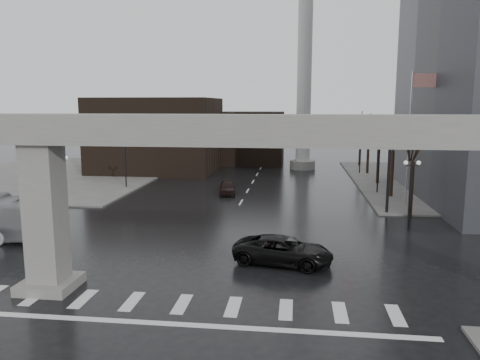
{
  "coord_description": "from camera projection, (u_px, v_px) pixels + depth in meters",
  "views": [
    {
      "loc": [
        5.14,
        -20.98,
        9.14
      ],
      "look_at": [
        1.68,
        7.48,
        4.5
      ],
      "focal_mm": 35.0,
      "sensor_mm": 36.0,
      "label": 1
    }
  ],
  "objects": [
    {
      "name": "ground",
      "position": [
        187.0,
        295.0,
        22.63
      ],
      "size": [
        160.0,
        160.0,
        0.0
      ],
      "primitive_type": "plane",
      "color": "black",
      "rests_on": "ground"
    },
    {
      "name": "sidewalk_ne",
      "position": [
        475.0,
        183.0,
        54.79
      ],
      "size": [
        28.0,
        36.0,
        0.15
      ],
      "primitive_type": "cube",
      "color": "slate",
      "rests_on": "ground"
    },
    {
      "name": "sidewalk_nw",
      "position": [
        56.0,
        175.0,
        61.0
      ],
      "size": [
        28.0,
        36.0,
        0.15
      ],
      "primitive_type": "cube",
      "color": "slate",
      "rests_on": "ground"
    },
    {
      "name": "elevated_guideway",
      "position": [
        211.0,
        154.0,
        21.38
      ],
      "size": [
        48.0,
        2.6,
        8.7
      ],
      "color": "gray",
      "rests_on": "ground"
    },
    {
      "name": "building_far_left",
      "position": [
        158.0,
        135.0,
        64.66
      ],
      "size": [
        16.0,
        14.0,
        10.0
      ],
      "primitive_type": "cube",
      "color": "black",
      "rests_on": "ground"
    },
    {
      "name": "building_far_mid",
      "position": [
        251.0,
        138.0,
        73.18
      ],
      "size": [
        10.0,
        10.0,
        8.0
      ],
      "primitive_type": "cube",
      "color": "black",
      "rests_on": "ground"
    },
    {
      "name": "smokestack",
      "position": [
        304.0,
        74.0,
        64.85
      ],
      "size": [
        3.6,
        3.6,
        30.0
      ],
      "color": "beige",
      "rests_on": "ground"
    },
    {
      "name": "signal_mast_arm",
      "position": [
        343.0,
        145.0,
        39.05
      ],
      "size": [
        12.12,
        0.43,
        8.0
      ],
      "color": "black",
      "rests_on": "ground"
    },
    {
      "name": "flagpole_assembly",
      "position": [
        413.0,
        123.0,
        41.16
      ],
      "size": [
        2.06,
        0.12,
        12.0
      ],
      "color": "silver",
      "rests_on": "ground"
    },
    {
      "name": "lamp_right_0",
      "position": [
        411.0,
        183.0,
        34.18
      ],
      "size": [
        1.22,
        0.32,
        5.11
      ],
      "color": "black",
      "rests_on": "ground"
    },
    {
      "name": "lamp_right_1",
      "position": [
        378.0,
        160.0,
        47.9
      ],
      "size": [
        1.22,
        0.32,
        5.11
      ],
      "color": "black",
      "rests_on": "ground"
    },
    {
      "name": "lamp_right_2",
      "position": [
        360.0,
        148.0,
        61.62
      ],
      "size": [
        1.22,
        0.32,
        5.11
      ],
      "color": "black",
      "rests_on": "ground"
    },
    {
      "name": "lamp_left_0",
      "position": [
        62.0,
        176.0,
        37.4
      ],
      "size": [
        1.22,
        0.32,
        5.11
      ],
      "color": "black",
      "rests_on": "ground"
    },
    {
      "name": "lamp_left_1",
      "position": [
        125.0,
        157.0,
        51.12
      ],
      "size": [
        1.22,
        0.32,
        5.11
      ],
      "color": "black",
      "rests_on": "ground"
    },
    {
      "name": "lamp_left_2",
      "position": [
        162.0,
        146.0,
        64.84
      ],
      "size": [
        1.22,
        0.32,
        5.11
      ],
      "color": "black",
      "rests_on": "ground"
    },
    {
      "name": "tree_right_0",
      "position": [
        412.0,
        183.0,
        38.1
      ],
      "size": [
        1.09,
        1.58,
        7.5
      ],
      "color": "black",
      "rests_on": "ground"
    },
    {
      "name": "tree_right_1",
      "position": [
        392.0,
        169.0,
        45.93
      ],
      "size": [
        1.09,
        1.61,
        7.67
      ],
      "color": "black",
      "rests_on": "ground"
    },
    {
      "name": "tree_right_2",
      "position": [
        379.0,
        159.0,
        53.76
      ],
      "size": [
        1.1,
        1.63,
        7.85
      ],
      "color": "black",
      "rests_on": "ground"
    },
    {
      "name": "tree_right_3",
      "position": [
        368.0,
        152.0,
        61.59
      ],
      "size": [
        1.11,
        1.66,
        8.02
      ],
      "color": "black",
      "rests_on": "ground"
    },
    {
      "name": "tree_right_4",
      "position": [
        360.0,
        146.0,
        69.42
      ],
      "size": [
        1.12,
        1.69,
        8.19
      ],
      "color": "black",
      "rests_on": "ground"
    },
    {
      "name": "pickup_truck",
      "position": [
        283.0,
        251.0,
        27.01
      ],
      "size": [
        6.14,
        3.74,
        1.59
      ],
      "primitive_type": "imported",
      "rotation": [
        0.0,
        0.0,
        1.37
      ],
      "color": "black",
      "rests_on": "ground"
    },
    {
      "name": "far_car",
      "position": [
        227.0,
        188.0,
        48.1
      ],
      "size": [
        2.16,
        4.19,
        1.36
      ],
      "primitive_type": "imported",
      "rotation": [
        0.0,
        0.0,
        0.14
      ],
      "color": "black",
      "rests_on": "ground"
    }
  ]
}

